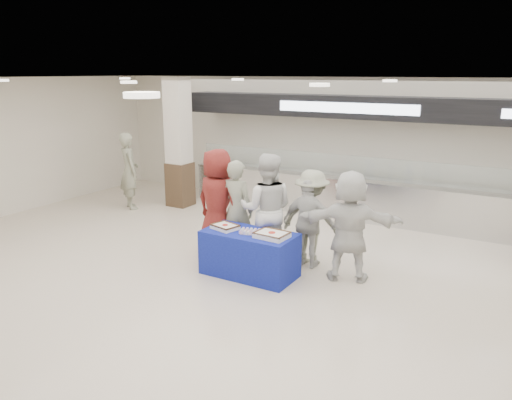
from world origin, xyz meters
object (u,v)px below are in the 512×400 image
Objects in this scene: cupcake_tray at (252,232)px; chef_tall at (267,209)px; civilian_white at (349,226)px; sheet_cake_left at (225,226)px; soldier_b at (311,218)px; soldier_bg at (129,171)px; display_table at (249,254)px; sheet_cake_right at (272,234)px; chef_short at (308,223)px; soldier_a at (237,209)px; civilian_maroon at (218,202)px.

chef_tall reaches higher than cupcake_tray.
civilian_white is at bearing 25.28° from cupcake_tray.
soldier_b is at bearing 43.19° from sheet_cake_left.
soldier_bg is (-6.22, 1.52, 0.03)m from civilian_white.
display_table is at bearing 5.22° from sheet_cake_left.
soldier_bg is at bearing 156.79° from sheet_cake_right.
cupcake_tray is at bearing 60.29° from soldier_b.
cupcake_tray is at bearing -14.55° from display_table.
chef_short is 0.83m from civilian_white.
soldier_a is at bearing 16.68° from soldier_b.
display_table is 0.92× the size of soldier_b.
civilian_white is (2.55, 0.02, -0.07)m from civilian_maroon.
display_table is at bearing 48.00° from chef_short.
civilian_maroon is 2.55m from civilian_white.
soldier_bg reaches higher than display_table.
civilian_maroon is 1.04m from chef_tall.
sheet_cake_left is at bearing -177.09° from cupcake_tray.
soldier_a is at bearing 147.90° from sheet_cake_right.
soldier_a is 0.96× the size of soldier_bg.
civilian_white is (2.13, 0.02, 0.01)m from soldier_a.
display_table is 0.89m from chef_tall.
civilian_white reaches higher than display_table.
display_table is 0.41m from cupcake_tray.
display_table is at bearing 69.91° from chef_tall.
soldier_bg is at bearing 155.42° from cupcake_tray.
civilian_maroon is at bearing 149.54° from display_table.
soldier_b is 5.53m from soldier_bg.
civilian_white is at bearing -178.33° from soldier_a.
display_table is 1.16m from chef_short.
soldier_a is (0.42, 0.00, -0.08)m from civilian_maroon.
cupcake_tray is 0.69m from chef_tall.
civilian_maroon is 1.25× the size of chef_short.
chef_short is at bearing 74.73° from sheet_cake_right.
civilian_white is at bearing 158.06° from chef_tall.
sheet_cake_left is 0.25× the size of chef_tall.
sheet_cake_left is 0.51m from cupcake_tray.
civilian_maroon is at bearing -170.72° from soldier_bg.
cupcake_tray is 5.28m from soldier_bg.
display_table is at bearing 157.37° from civilian_maroon.
sheet_cake_left is 0.89m from sheet_cake_right.
soldier_a is at bearing -22.60° from chef_tall.
sheet_cake_left is 0.93× the size of sheet_cake_right.
soldier_bg is at bearing -16.70° from chef_short.
sheet_cake_left is 4.83m from soldier_bg.
soldier_b reaches higher than display_table.
display_table is 0.62m from sheet_cake_right.
chef_short is (1.75, 0.20, -0.20)m from civilian_maroon.
chef_tall is 1.25× the size of chef_short.
civilian_maroon is at bearing 13.03° from soldier_b.
chef_tall reaches higher than soldier_b.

